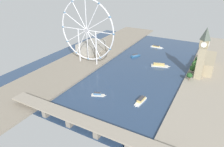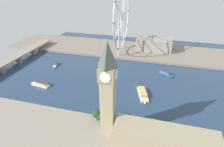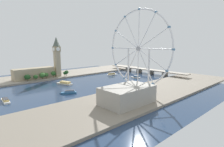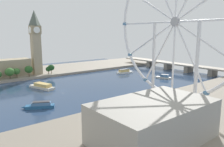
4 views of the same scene
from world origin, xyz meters
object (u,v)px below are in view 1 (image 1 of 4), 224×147
(tour_boat_0, at_px, (156,47))
(tour_boat_3, at_px, (135,56))
(riverside_hall, at_px, (91,47))
(parliament_block, at_px, (208,63))
(ferris_wheel, at_px, (87,31))
(river_bridge, at_px, (85,123))
(tour_boat_1, at_px, (160,65))
(tour_boat_4, at_px, (98,95))
(clock_tower, at_px, (202,53))
(tour_boat_2, at_px, (141,101))

(tour_boat_0, relative_size, tour_boat_3, 1.32)
(riverside_hall, bearing_deg, parliament_block, -174.00)
(ferris_wheel, bearing_deg, river_bridge, 123.66)
(tour_boat_1, bearing_deg, ferris_wheel, -173.58)
(tour_boat_4, bearing_deg, ferris_wheel, 107.81)
(clock_tower, distance_m, tour_boat_1, 84.61)
(ferris_wheel, bearing_deg, clock_tower, -170.44)
(river_bridge, height_order, tour_boat_2, river_bridge)
(riverside_hall, xyz_separation_m, tour_boat_3, (-93.41, -24.08, -11.02))
(river_bridge, relative_size, tour_boat_1, 6.05)
(tour_boat_4, bearing_deg, clock_tower, 22.60)
(tour_boat_3, bearing_deg, river_bridge, -142.27)
(tour_boat_2, distance_m, tour_boat_4, 60.58)
(tour_boat_2, relative_size, tour_boat_3, 1.19)
(parliament_block, bearing_deg, tour_boat_1, 17.96)
(ferris_wheel, relative_size, tour_boat_1, 3.29)
(clock_tower, height_order, riverside_hall, clock_tower)
(riverside_hall, bearing_deg, clock_tower, 174.22)
(tour_boat_2, bearing_deg, tour_boat_1, -167.94)
(riverside_hall, relative_size, tour_boat_3, 2.58)
(clock_tower, xyz_separation_m, tour_boat_4, (115.35, 120.11, -44.01))
(tour_boat_0, height_order, tour_boat_1, tour_boat_1)
(parliament_block, height_order, river_bridge, parliament_block)
(tour_boat_0, relative_size, tour_boat_4, 1.50)
(tour_boat_0, bearing_deg, parliament_block, -29.19)
(tour_boat_1, xyz_separation_m, tour_boat_4, (46.15, 141.56, -0.31))
(tour_boat_1, bearing_deg, tour_boat_3, 139.96)
(tour_boat_2, bearing_deg, tour_boat_3, -148.33)
(clock_tower, bearing_deg, tour_boat_4, 46.16)
(tour_boat_3, bearing_deg, ferris_wheel, 169.54)
(ferris_wheel, distance_m, tour_boat_2, 166.84)
(river_bridge, xyz_separation_m, tour_boat_4, (24.29, -64.73, -6.33))
(riverside_hall, bearing_deg, tour_boat_1, 179.61)
(riverside_hall, relative_size, tour_boat_1, 1.72)
(river_bridge, bearing_deg, parliament_block, -113.36)
(tour_boat_1, distance_m, tour_boat_2, 128.24)
(river_bridge, relative_size, tour_boat_0, 6.87)
(riverside_hall, height_order, tour_boat_2, riverside_hall)
(parliament_block, distance_m, tour_boat_3, 138.18)
(clock_tower, relative_size, tour_boat_1, 2.30)
(tour_boat_3, bearing_deg, parliament_block, -61.42)
(riverside_hall, height_order, river_bridge, riverside_hall)
(riverside_hall, bearing_deg, river_bridge, 122.30)
(tour_boat_3, distance_m, tour_boat_4, 167.21)
(tour_boat_1, relative_size, tour_boat_4, 1.71)
(tour_boat_0, bearing_deg, ferris_wheel, -114.05)
(clock_tower, height_order, parliament_block, clock_tower)
(tour_boat_3, xyz_separation_m, tour_boat_4, (-13.37, 166.67, -0.09))
(ferris_wheel, bearing_deg, tour_boat_1, -156.41)
(tour_boat_2, xyz_separation_m, tour_boat_3, (72.31, -152.71, -0.34))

